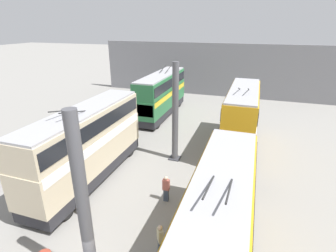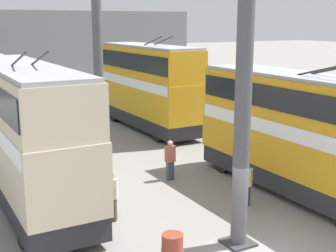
{
  "view_description": "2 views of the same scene",
  "coord_description": "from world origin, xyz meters",
  "px_view_note": "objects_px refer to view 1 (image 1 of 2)",
  "views": [
    {
      "loc": [
        -5.41,
        -5.52,
        10.35
      ],
      "look_at": [
        12.95,
        0.63,
        2.74
      ],
      "focal_mm": 28.0,
      "sensor_mm": 36.0,
      "label": 1
    },
    {
      "loc": [
        -9.45,
        8.36,
        6.72
      ],
      "look_at": [
        8.01,
        -1.34,
        2.25
      ],
      "focal_mm": 50.0,
      "sensor_mm": 36.0,
      "label": 2
    }
  ],
  "objects_px": {
    "bus_left_near": "(219,219)",
    "person_aisle_midway": "(166,188)",
    "bus_left_far": "(242,115)",
    "bus_right_near": "(87,141)",
    "person_by_right_row": "(86,203)",
    "bus_right_mid": "(161,92)",
    "person_by_left_row": "(160,239)"
  },
  "relations": [
    {
      "from": "bus_left_near",
      "to": "person_aisle_midway",
      "type": "distance_m",
      "value": 5.57
    },
    {
      "from": "person_by_right_row",
      "to": "bus_left_far",
      "type": "bearing_deg",
      "value": 8.18
    },
    {
      "from": "bus_left_near",
      "to": "bus_right_near",
      "type": "relative_size",
      "value": 0.9
    },
    {
      "from": "bus_left_near",
      "to": "bus_right_mid",
      "type": "relative_size",
      "value": 0.89
    },
    {
      "from": "bus_left_far",
      "to": "person_by_left_row",
      "type": "relative_size",
      "value": 5.69
    },
    {
      "from": "bus_left_near",
      "to": "person_by_left_row",
      "type": "distance_m",
      "value": 3.19
    },
    {
      "from": "bus_right_mid",
      "to": "person_by_right_row",
      "type": "bearing_deg",
      "value": -173.64
    },
    {
      "from": "bus_right_mid",
      "to": "person_aisle_midway",
      "type": "bearing_deg",
      "value": -159.17
    },
    {
      "from": "bus_left_near",
      "to": "bus_right_mid",
      "type": "distance_m",
      "value": 21.46
    },
    {
      "from": "bus_left_near",
      "to": "person_by_left_row",
      "type": "bearing_deg",
      "value": 92.25
    },
    {
      "from": "bus_right_near",
      "to": "bus_right_mid",
      "type": "bearing_deg",
      "value": 0.0
    },
    {
      "from": "bus_right_mid",
      "to": "person_aisle_midway",
      "type": "xyz_separation_m",
      "value": [
        -15.43,
        -5.87,
        -1.89
      ]
    },
    {
      "from": "bus_right_mid",
      "to": "person_aisle_midway",
      "type": "relative_size",
      "value": 6.41
    },
    {
      "from": "bus_left_near",
      "to": "bus_left_far",
      "type": "height_order",
      "value": "bus_left_far"
    },
    {
      "from": "bus_right_mid",
      "to": "person_by_left_row",
      "type": "bearing_deg",
      "value": -160.3
    },
    {
      "from": "bus_left_far",
      "to": "bus_right_near",
      "type": "distance_m",
      "value": 12.81
    },
    {
      "from": "bus_left_near",
      "to": "person_by_right_row",
      "type": "height_order",
      "value": "bus_left_near"
    },
    {
      "from": "bus_left_near",
      "to": "person_by_right_row",
      "type": "relative_size",
      "value": 5.68
    },
    {
      "from": "bus_right_near",
      "to": "person_by_right_row",
      "type": "bearing_deg",
      "value": -149.35
    },
    {
      "from": "person_by_left_row",
      "to": "person_aisle_midway",
      "type": "relative_size",
      "value": 0.96
    },
    {
      "from": "bus_left_near",
      "to": "person_by_right_row",
      "type": "distance_m",
      "value": 7.79
    },
    {
      "from": "bus_right_near",
      "to": "person_aisle_midway",
      "type": "xyz_separation_m",
      "value": [
        -0.66,
        -5.87,
        -2.04
      ]
    },
    {
      "from": "bus_right_mid",
      "to": "person_aisle_midway",
      "type": "height_order",
      "value": "bus_right_mid"
    },
    {
      "from": "bus_left_near",
      "to": "person_aisle_midway",
      "type": "height_order",
      "value": "bus_left_near"
    },
    {
      "from": "bus_right_mid",
      "to": "person_by_left_row",
      "type": "xyz_separation_m",
      "value": [
        -19.33,
        -6.92,
        -1.93
      ]
    },
    {
      "from": "bus_left_far",
      "to": "bus_right_near",
      "type": "xyz_separation_m",
      "value": [
        -8.55,
        9.54,
        -0.06
      ]
    },
    {
      "from": "bus_left_far",
      "to": "person_by_left_row",
      "type": "bearing_deg",
      "value": 168.7
    },
    {
      "from": "bus_right_mid",
      "to": "person_by_right_row",
      "type": "height_order",
      "value": "bus_right_mid"
    },
    {
      "from": "bus_left_far",
      "to": "bus_right_near",
      "type": "height_order",
      "value": "bus_left_far"
    },
    {
      "from": "bus_right_mid",
      "to": "person_by_right_row",
      "type": "distance_m",
      "value": 18.41
    },
    {
      "from": "bus_left_far",
      "to": "person_by_right_row",
      "type": "height_order",
      "value": "bus_left_far"
    },
    {
      "from": "bus_left_near",
      "to": "person_by_right_row",
      "type": "xyz_separation_m",
      "value": [
        1.03,
        7.51,
        -1.78
      ]
    }
  ]
}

